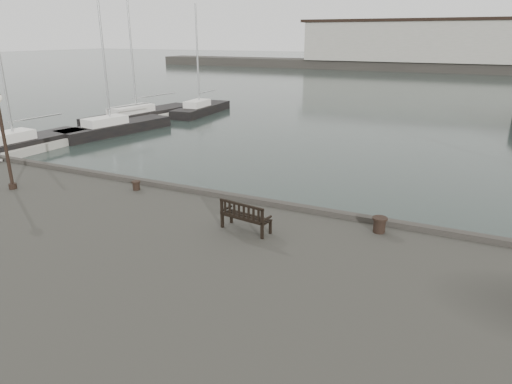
% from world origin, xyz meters
% --- Properties ---
extents(ground, '(400.00, 400.00, 0.00)m').
position_xyz_m(ground, '(0.00, 0.00, 0.00)').
color(ground, black).
rests_on(ground, ground).
extents(pontoon, '(2.00, 24.00, 0.50)m').
position_xyz_m(pontoon, '(-20.00, 10.00, 0.25)').
color(pontoon, '#B3AEA6').
rests_on(pontoon, ground).
extents(breakwater, '(140.00, 9.50, 12.20)m').
position_xyz_m(breakwater, '(-4.56, 92.00, 4.30)').
color(breakwater, '#383530').
rests_on(breakwater, ground).
extents(bench, '(1.67, 0.78, 0.92)m').
position_xyz_m(bench, '(0.39, -2.53, 1.86)').
color(bench, black).
rests_on(bench, quay).
extents(bollard_left, '(0.38, 0.38, 0.36)m').
position_xyz_m(bollard_left, '(-5.25, -0.90, 1.74)').
color(bollard_left, black).
rests_on(bollard_left, quay).
extents(bollard_right, '(0.47, 0.47, 0.48)m').
position_xyz_m(bollard_right, '(4.12, -0.84, 1.80)').
color(bollard_right, black).
rests_on(bollard_right, quay).
extents(lamp_post, '(0.39, 0.39, 3.84)m').
position_xyz_m(lamp_post, '(-9.72, -2.92, 4.02)').
color(lamp_post, black).
rests_on(lamp_post, quay).
extents(yacht_a, '(3.01, 9.26, 12.54)m').
position_xyz_m(yacht_a, '(-20.62, 5.77, 0.24)').
color(yacht_a, black).
rests_on(yacht_a, ground).
extents(yacht_b, '(4.10, 12.04, 15.35)m').
position_xyz_m(yacht_b, '(-21.09, 18.63, 0.25)').
color(yacht_b, black).
rests_on(yacht_b, ground).
extents(yacht_c, '(3.96, 9.62, 12.64)m').
position_xyz_m(yacht_c, '(-18.98, 12.95, 0.24)').
color(yacht_c, black).
rests_on(yacht_c, ground).
extents(yacht_d, '(2.81, 8.45, 10.64)m').
position_xyz_m(yacht_d, '(-18.06, 23.91, 0.23)').
color(yacht_d, black).
rests_on(yacht_d, ground).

